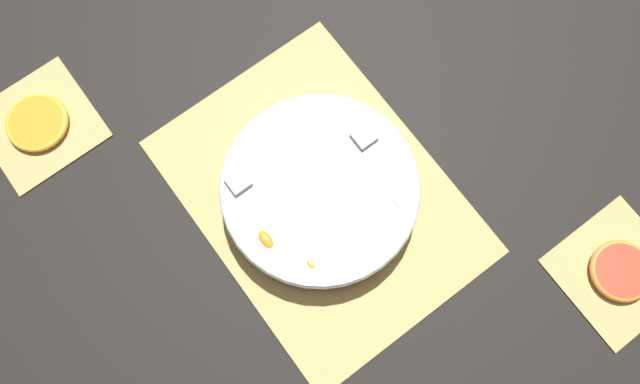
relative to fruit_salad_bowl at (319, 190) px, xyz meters
name	(u,v)px	position (x,y,z in m)	size (l,w,h in m)	color
ground_plane	(320,196)	(0.00, 0.00, -0.04)	(6.00, 6.00, 0.00)	black
bamboo_mat_center	(320,196)	(0.00, 0.00, -0.03)	(0.46, 0.34, 0.01)	tan
coaster_mat_near_left	(618,272)	(-0.35, -0.28, -0.03)	(0.16, 0.16, 0.01)	tan
coaster_mat_far_right	(39,124)	(0.35, 0.28, -0.03)	(0.16, 0.16, 0.01)	tan
fruit_salad_bowl	(319,190)	(0.00, 0.00, 0.00)	(0.29, 0.29, 0.06)	silver
orange_slice_whole	(37,123)	(0.35, 0.28, -0.03)	(0.10, 0.10, 0.01)	orange
grapefruit_slice	(621,271)	(-0.35, -0.28, -0.02)	(0.09, 0.09, 0.01)	red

